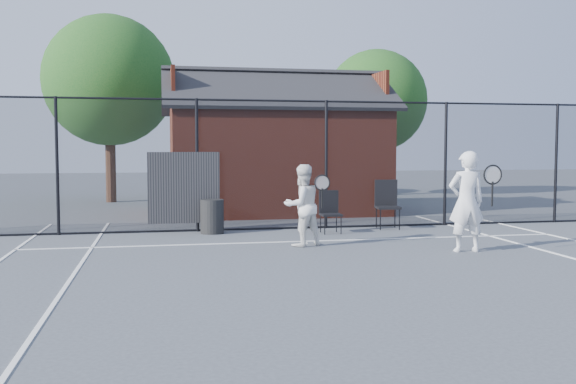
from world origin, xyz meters
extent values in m
plane|color=#454A4F|center=(0.00, 0.00, 0.00)|extent=(80.00, 80.00, 0.00)
cube|color=white|center=(0.00, 3.00, 0.01)|extent=(11.00, 0.06, 0.01)
cube|color=white|center=(-4.11, -2.00, 0.01)|extent=(0.06, 18.00, 0.01)
cube|color=white|center=(0.00, 2.85, 0.01)|extent=(0.06, 0.30, 0.01)
cylinder|color=black|center=(-5.00, 5.00, 1.50)|extent=(0.07, 0.07, 3.00)
cylinder|color=black|center=(-2.00, 5.00, 1.50)|extent=(0.07, 0.07, 3.00)
cylinder|color=black|center=(1.00, 5.00, 1.50)|extent=(0.07, 0.07, 3.00)
cylinder|color=black|center=(4.00, 5.00, 1.50)|extent=(0.07, 0.07, 3.00)
cylinder|color=black|center=(7.00, 5.00, 1.50)|extent=(0.07, 0.07, 3.00)
cylinder|color=black|center=(0.00, 5.00, 2.97)|extent=(22.00, 0.04, 0.04)
cylinder|color=black|center=(0.00, 5.00, 0.03)|extent=(22.00, 0.04, 0.04)
cube|color=black|center=(0.00, 5.00, 1.50)|extent=(22.00, 3.00, 0.01)
cube|color=black|center=(-2.30, 4.98, 1.00)|extent=(1.60, 0.04, 1.60)
cube|color=maroon|center=(0.50, 9.00, 1.50)|extent=(6.00, 4.00, 3.00)
cube|color=black|center=(0.50, 8.00, 3.53)|extent=(6.50, 2.36, 1.32)
cube|color=black|center=(0.50, 10.00, 3.53)|extent=(6.50, 2.36, 1.32)
cube|color=maroon|center=(-2.45, 9.00, 3.53)|extent=(0.10, 2.80, 1.06)
cube|color=maroon|center=(3.45, 9.00, 3.53)|extent=(0.10, 2.80, 1.06)
cylinder|color=#342215|center=(-4.50, 13.50, 1.26)|extent=(0.36, 0.36, 2.52)
sphere|color=#154A19|center=(-4.50, 13.50, 4.20)|extent=(4.48, 4.48, 4.48)
cylinder|color=#342215|center=(5.50, 14.50, 1.12)|extent=(0.36, 0.36, 2.23)
sphere|color=#154A19|center=(5.50, 14.50, 3.72)|extent=(3.97, 3.97, 3.97)
imported|color=white|center=(2.65, 1.21, 0.92)|extent=(0.70, 0.49, 1.84)
torus|color=black|center=(2.95, 0.84, 1.42)|extent=(0.36, 0.03, 0.36)
cylinder|color=black|center=(2.95, 0.84, 1.08)|extent=(0.03, 0.03, 0.44)
imported|color=white|center=(-0.15, 2.44, 0.79)|extent=(0.92, 0.82, 1.58)
torus|color=black|center=(0.17, 2.13, 1.24)|extent=(0.31, 0.03, 0.31)
cylinder|color=black|center=(0.17, 2.13, 0.95)|extent=(0.03, 0.03, 0.38)
cube|color=black|center=(0.87, 4.10, 0.46)|extent=(0.44, 0.46, 0.92)
cube|color=black|center=(2.39, 4.60, 0.56)|extent=(0.60, 0.62, 1.11)
cylinder|color=#252525|center=(-1.70, 4.60, 0.38)|extent=(0.60, 0.60, 0.75)
camera|label=1|loc=(-2.82, -9.55, 1.91)|focal=40.00mm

